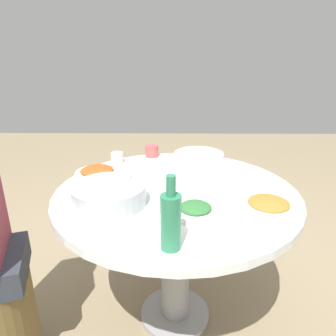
# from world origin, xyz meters

# --- Properties ---
(ground) EXTENTS (8.00, 8.00, 0.00)m
(ground) POSITION_xyz_m (0.00, 0.00, 0.00)
(ground) COLOR #8B795D
(round_dining_table) EXTENTS (1.12, 1.12, 0.76)m
(round_dining_table) POSITION_xyz_m (0.00, 0.00, 0.61)
(round_dining_table) COLOR #99999E
(round_dining_table) RESTS_ON ground
(rice_bowl) EXTENTS (0.31, 0.31, 0.09)m
(rice_bowl) POSITION_xyz_m (-0.29, -0.13, 0.80)
(rice_bowl) COLOR #B2B5BA
(rice_bowl) RESTS_ON round_dining_table
(soup_bowl) EXTENTS (0.29, 0.27, 0.07)m
(soup_bowl) POSITION_xyz_m (0.13, 0.34, 0.79)
(soup_bowl) COLOR white
(soup_bowl) RESTS_ON round_dining_table
(dish_greens) EXTENTS (0.19, 0.19, 0.05)m
(dish_greens) POSITION_xyz_m (0.07, -0.22, 0.77)
(dish_greens) COLOR silver
(dish_greens) RESTS_ON round_dining_table
(dish_stirfry) EXTENTS (0.23, 0.23, 0.05)m
(dish_stirfry) POSITION_xyz_m (-0.41, 0.18, 0.77)
(dish_stirfry) COLOR white
(dish_stirfry) RESTS_ON round_dining_table
(dish_tofu_braise) EXTENTS (0.23, 0.23, 0.04)m
(dish_tofu_braise) POSITION_xyz_m (0.37, -0.18, 0.77)
(dish_tofu_braise) COLOR silver
(dish_tofu_braise) RESTS_ON round_dining_table
(green_bottle) EXTENTS (0.07, 0.07, 0.26)m
(green_bottle) POSITION_xyz_m (-0.02, -0.45, 0.86)
(green_bottle) COLOR #2C7E56
(green_bottle) RESTS_ON round_dining_table
(tea_cup_near) EXTENTS (0.08, 0.08, 0.07)m
(tea_cup_near) POSITION_xyz_m (-0.14, 0.49, 0.79)
(tea_cup_near) COLOR #CC4D4B
(tea_cup_near) RESTS_ON round_dining_table
(tea_cup_far) EXTENTS (0.07, 0.07, 0.06)m
(tea_cup_far) POSITION_xyz_m (-0.34, 0.38, 0.78)
(tea_cup_far) COLOR silver
(tea_cup_far) RESTS_ON round_dining_table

